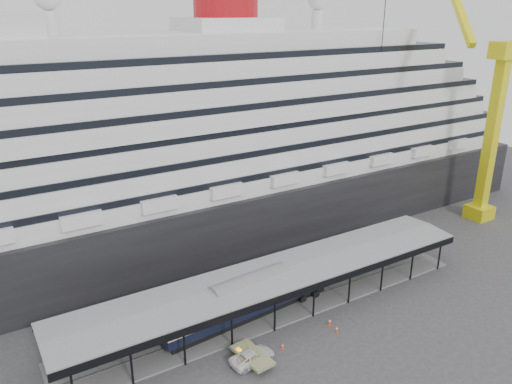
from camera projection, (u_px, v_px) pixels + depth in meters
ground at (299, 327)px, 60.22m from camera, size 200.00×200.00×0.00m
cruise_ship at (184, 127)px, 79.54m from camera, size 130.00×30.00×43.90m
platform_canopy at (276, 291)px, 63.40m from camera, size 56.00×9.18×5.30m
crane_yellow at (490, 110)px, 84.83m from camera, size 23.83×18.78×47.60m
port_truck at (252, 357)px, 53.97m from camera, size 5.34×2.86×1.43m
pullman_carriage at (250, 297)px, 61.36m from camera, size 24.11×5.00×23.50m
traffic_cone_left at (283, 346)px, 56.31m from camera, size 0.45×0.45×0.66m
traffic_cone_mid at (330, 322)px, 60.54m from camera, size 0.56×0.56×0.84m
traffic_cone_right at (337, 329)px, 59.24m from camera, size 0.40×0.40×0.74m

